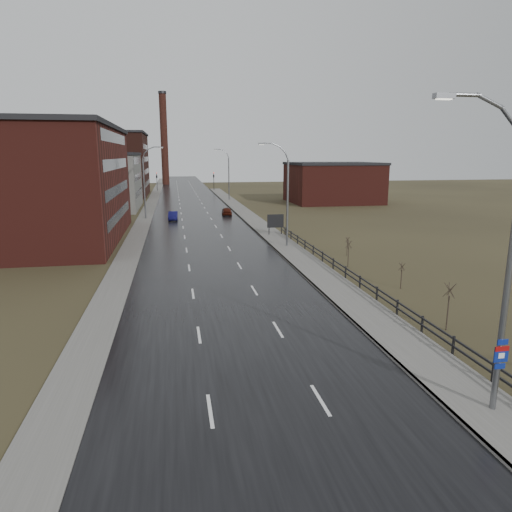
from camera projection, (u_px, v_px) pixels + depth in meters
name	position (u px, v px, depth m)	size (l,w,h in m)	color
ground	(291.00, 472.00, 14.79)	(320.00, 320.00, 0.00)	#2D2819
road	(197.00, 219.00, 72.44)	(14.00, 300.00, 0.06)	black
sidewalk_right	(287.00, 248.00, 49.88)	(3.20, 180.00, 0.18)	#595651
curb_right	(274.00, 248.00, 49.62)	(0.16, 180.00, 0.18)	slate
sidewalk_left	(144.00, 220.00, 71.02)	(2.40, 260.00, 0.12)	#595651
warehouse_near	(20.00, 184.00, 52.96)	(22.44, 28.56, 13.50)	#471914
warehouse_mid	(95.00, 181.00, 85.51)	(16.32, 20.40, 10.50)	slate
warehouse_far	(93.00, 164.00, 112.93)	(26.52, 24.48, 15.50)	#331611
building_right	(333.00, 182.00, 97.87)	(18.36, 16.32, 8.50)	#471914
smokestack	(164.00, 138.00, 154.53)	(2.70, 2.70, 30.70)	#331611
streetlight_main	(502.00, 265.00, 16.85)	(3.91, 0.29, 12.11)	slate
streetlight_right_mid	(285.00, 195.00, 49.58)	(3.36, 0.28, 11.35)	slate
streetlight_left	(146.00, 182.00, 71.78)	(3.36, 0.28, 11.35)	slate
streetlight_right_far	(227.00, 174.00, 101.47)	(3.36, 0.28, 11.35)	slate
guardrail	(364.00, 283.00, 34.01)	(0.10, 53.05, 1.10)	black
shrub_c	(448.00, 305.00, 26.44)	(0.67, 0.71, 2.85)	#382D23
shrub_d	(401.00, 275.00, 34.82)	(0.49, 0.51, 2.04)	#382D23
shrub_e	(348.00, 253.00, 41.55)	(0.59, 0.62, 2.49)	#382D23
shrub_f	(347.00, 246.00, 46.36)	(0.46, 0.48, 1.92)	#382D23
billboard	(275.00, 222.00, 57.60)	(2.11, 0.17, 2.73)	black
traffic_light_left	(157.00, 175.00, 127.73)	(0.58, 2.73, 5.30)	black
traffic_light_right	(214.00, 174.00, 130.48)	(0.58, 2.73, 5.30)	black
car_near	(173.00, 216.00, 71.46)	(1.41, 4.04, 1.33)	#0E0E46
car_far	(227.00, 211.00, 77.33)	(1.62, 4.04, 1.38)	#43150B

